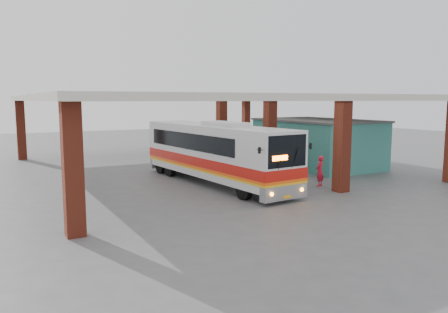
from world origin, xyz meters
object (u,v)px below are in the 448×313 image
Objects in this scene: motorcycle at (279,167)px; pedestrian at (320,171)px; coach_bus at (215,153)px; red_chair at (260,158)px.

motorcycle is 1.34× the size of pedestrian.
coach_bus reaches higher than pedestrian.
coach_bus is 5.52× the size of motorcycle.
coach_bus is 5.47m from pedestrian.
pedestrian reaches higher than red_chair.
motorcycle is 2.55× the size of red_chair.
motorcycle is at bearing -1.68° from coach_bus.
coach_bus reaches higher than red_chair.
motorcycle is at bearing -115.00° from pedestrian.
coach_bus is 7.37× the size of pedestrian.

